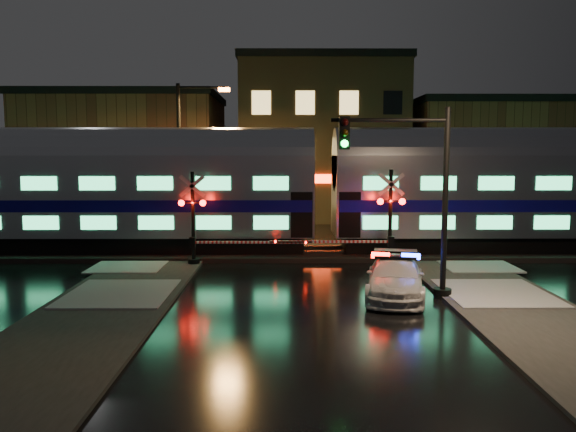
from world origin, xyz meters
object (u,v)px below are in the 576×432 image
object	(u,v)px
crossing_signal_left	(201,228)
streetlight	(185,152)
police_car	(395,277)
crossing_signal_right	(382,227)
traffic_light	(416,198)

from	to	relation	value
crossing_signal_left	streetlight	xyz separation A→B (m)	(-1.83, 6.69, 3.30)
police_car	crossing_signal_right	world-z (taller)	crossing_signal_right
police_car	crossing_signal_left	size ratio (longest dim) A/B	0.85
police_car	crossing_signal_right	xyz separation A→B (m)	(0.47, 5.36, 1.07)
traffic_light	police_car	bearing A→B (deg)	167.15
streetlight	traffic_light	bearing A→B (deg)	-51.08
crossing_signal_right	traffic_light	world-z (taller)	traffic_light
crossing_signal_left	traffic_light	distance (m)	9.92
crossing_signal_right	streetlight	distance (m)	12.27
crossing_signal_right	traffic_light	xyz separation A→B (m)	(0.12, -5.54, 1.68)
streetlight	crossing_signal_right	bearing A→B (deg)	-34.44
crossing_signal_right	streetlight	xyz separation A→B (m)	(-9.76, 6.69, 3.27)
crossing_signal_left	streetlight	world-z (taller)	streetlight
police_car	crossing_signal_right	distance (m)	5.48
police_car	traffic_light	size ratio (longest dim) A/B	0.77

